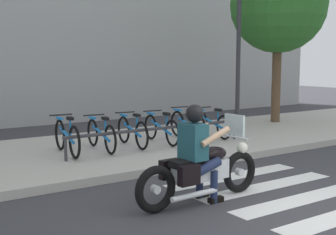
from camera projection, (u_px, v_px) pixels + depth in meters
The scene contains 16 objects.
ground_plane at pixel (328, 221), 5.95m from camera, with size 48.00×48.00×0.00m, color #38383D.
sidewalk at pixel (125, 148), 10.38m from camera, with size 24.00×4.40×0.15m, color #B7B2A8.
crosswalk_stripe_3 at pixel (305, 198), 6.91m from camera, with size 2.80×0.40×0.01m, color white.
crosswalk_stripe_4 at pixel (266, 186), 7.56m from camera, with size 2.80×0.40×0.01m, color white.
crosswalk_stripe_5 at pixel (233, 176), 8.22m from camera, with size 2.80×0.40×0.01m, color white.
motorcycle at pixel (201, 171), 6.69m from camera, with size 2.28×0.64×1.25m.
rider at pixel (197, 147), 6.60m from camera, with size 0.64×0.55×1.45m.
bicycle_0 at pixel (67, 137), 9.31m from camera, with size 0.48×1.66×0.80m.
bicycle_1 at pixel (101, 135), 9.74m from camera, with size 0.48×1.65×0.74m.
bicycle_2 at pixel (132, 131), 10.16m from camera, with size 0.48×1.58×0.75m.
bicycle_3 at pixel (161, 129), 10.59m from camera, with size 0.48×1.66×0.73m.
bicycle_4 at pixel (187, 125), 11.01m from camera, with size 0.48×1.61×0.78m.
bicycle_5 at pixel (212, 123), 11.44m from camera, with size 0.48×1.61×0.73m.
bike_rack at pixel (160, 130), 9.91m from camera, with size 4.42×0.07×0.49m.
street_lamp at pixel (239, 44), 12.51m from camera, with size 0.28×0.28×4.09m.
tree_near_rack at pixel (279, 5), 13.79m from camera, with size 2.91×2.91×5.18m.
Camera 1 is at (-4.94, -3.57, 2.09)m, focal length 49.01 mm.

